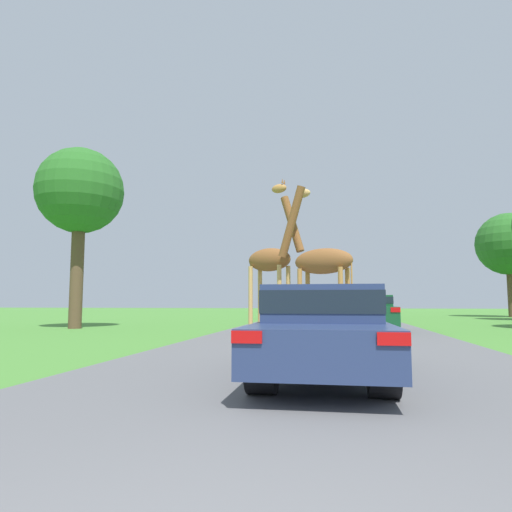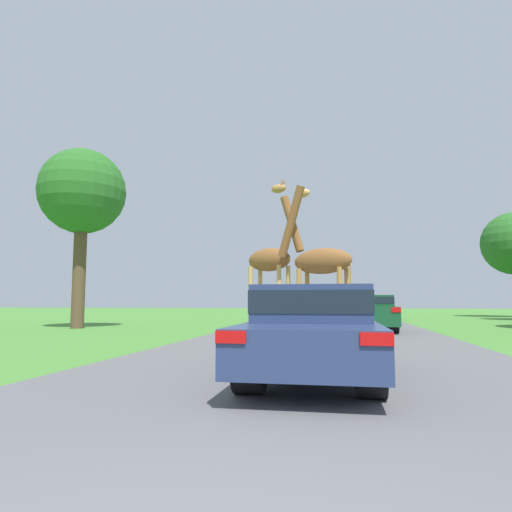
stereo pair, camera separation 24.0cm
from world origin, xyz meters
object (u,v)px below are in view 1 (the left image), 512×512
object	(u,v)px
car_queue_right	(341,308)
car_rear_follower	(291,310)
tree_far_right	(509,244)
giraffe_near_road	(273,261)
car_queue_left	(305,307)
car_far_ahead	(369,312)
giraffe_companion	(318,260)
car_verge_right	(375,307)
car_lead_maroon	(323,327)
tree_centre_back	(80,193)

from	to	relation	value
car_queue_right	car_rear_follower	xyz separation A→B (m)	(-2.38, -4.31, -0.01)
car_queue_right	car_rear_follower	size ratio (longest dim) A/B	1.06
car_queue_right	tree_far_right	world-z (taller)	tree_far_right
giraffe_near_road	car_rear_follower	distance (m)	6.25
tree_far_right	car_queue_left	bearing A→B (deg)	-159.61
car_far_ahead	tree_far_right	xyz separation A→B (m)	(11.77, 18.28, 4.71)
tree_far_right	giraffe_companion	bearing A→B (deg)	-121.28
giraffe_companion	tree_far_right	distance (m)	26.37
car_verge_right	car_rear_follower	world-z (taller)	car_rear_follower
giraffe_near_road	car_lead_maroon	bearing A→B (deg)	38.32
car_rear_follower	tree_far_right	distance (m)	21.86
car_far_ahead	car_rear_follower	size ratio (longest dim) A/B	1.03
giraffe_companion	car_verge_right	world-z (taller)	giraffe_companion
car_lead_maroon	tree_far_right	distance (m)	32.85
car_rear_follower	car_lead_maroon	bearing A→B (deg)	-83.02
giraffe_near_road	car_lead_maroon	xyz separation A→B (m)	(1.89, -8.58, -1.80)
giraffe_near_road	giraffe_companion	size ratio (longest dim) A/B	0.97
car_far_ahead	car_queue_left	bearing A→B (deg)	104.52
car_queue_left	car_verge_right	xyz separation A→B (m)	(4.74, 1.39, -0.00)
car_verge_right	tree_far_right	bearing A→B (deg)	22.18
giraffe_companion	car_queue_right	distance (m)	11.76
giraffe_near_road	car_queue_right	world-z (taller)	giraffe_near_road
giraffe_near_road	giraffe_companion	xyz separation A→B (m)	(1.60, -1.31, -0.10)
car_verge_right	tree_far_right	size ratio (longest dim) A/B	0.53
giraffe_near_road	car_far_ahead	size ratio (longest dim) A/B	1.24
car_verge_right	giraffe_near_road	bearing A→B (deg)	-106.15
giraffe_companion	tree_centre_back	bearing A→B (deg)	95.01
giraffe_companion	car_lead_maroon	xyz separation A→B (m)	(0.29, -7.27, -1.69)
giraffe_near_road	tree_centre_back	world-z (taller)	tree_centre_back
car_queue_right	tree_centre_back	world-z (taller)	tree_centre_back
giraffe_near_road	tree_centre_back	size ratio (longest dim) A/B	0.65
tree_far_right	car_queue_right	bearing A→B (deg)	-139.70
car_rear_follower	tree_far_right	bearing A→B (deg)	45.00
car_lead_maroon	tree_centre_back	xyz separation A→B (m)	(-10.68, 10.90, 5.13)
car_lead_maroon	car_queue_left	bearing A→B (deg)	94.13
car_queue_left	car_far_ahead	xyz separation A→B (m)	(3.29, -12.69, -0.02)
tree_centre_back	tree_far_right	bearing A→B (deg)	38.03
car_verge_right	car_lead_maroon	bearing A→B (deg)	-96.72
car_queue_right	car_verge_right	xyz separation A→B (m)	(2.41, 6.58, -0.00)
car_lead_maroon	tree_centre_back	bearing A→B (deg)	134.41
car_rear_follower	car_verge_right	bearing A→B (deg)	66.29
car_queue_right	car_lead_maroon	bearing A→B (deg)	-91.80
giraffe_companion	car_verge_right	size ratio (longest dim) A/B	1.26
car_verge_right	car_queue_left	bearing A→B (deg)	-163.64
giraffe_near_road	tree_centre_back	xyz separation A→B (m)	(-8.79, 2.32, 3.34)
giraffe_near_road	car_queue_right	xyz separation A→B (m)	(2.48, 10.30, -1.78)
giraffe_companion	tree_centre_back	size ratio (longest dim) A/B	0.67
giraffe_near_road	tree_far_right	xyz separation A→B (m)	(15.20, 21.08, 2.91)
car_far_ahead	car_verge_right	world-z (taller)	car_verge_right
giraffe_near_road	car_lead_maroon	size ratio (longest dim) A/B	1.06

